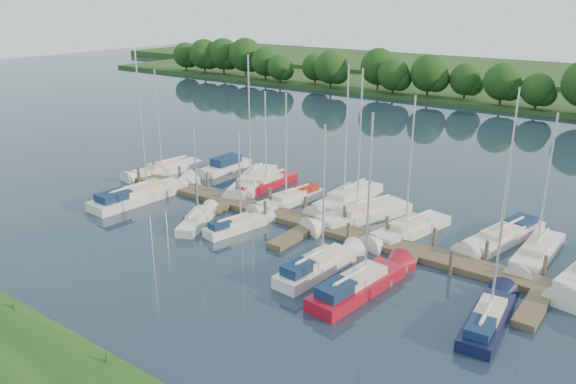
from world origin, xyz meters
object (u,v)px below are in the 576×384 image
Objects in this scene: motorboat at (225,167)px; sailboat_n_5 at (346,200)px; sailboat_n_0 at (164,170)px; dock at (309,227)px; sailboat_s_2 at (237,226)px.

sailboat_n_5 is at bearing 177.65° from motorboat.
dock is at bearing -178.92° from sailboat_n_0.
motorboat reaches higher than dock.
motorboat is (4.20, 3.91, 0.09)m from sailboat_n_0.
sailboat_n_0 reaches higher than motorboat.
sailboat_n_0 is 0.87× the size of sailboat_n_5.
motorboat is at bearing 154.34° from dock.
dock is 6.24m from sailboat_n_5.
sailboat_n_0 is (-18.92, 3.16, 0.07)m from dock.
motorboat is 14.13m from sailboat_n_5.
dock is at bearing 96.38° from sailboat_n_5.
dock is 5.31× the size of sailboat_s_2.
sailboat_n_0 is 1.62× the size of motorboat.
sailboat_n_5 reaches higher than sailboat_s_2.
dock is 5.22m from sailboat_s_2.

